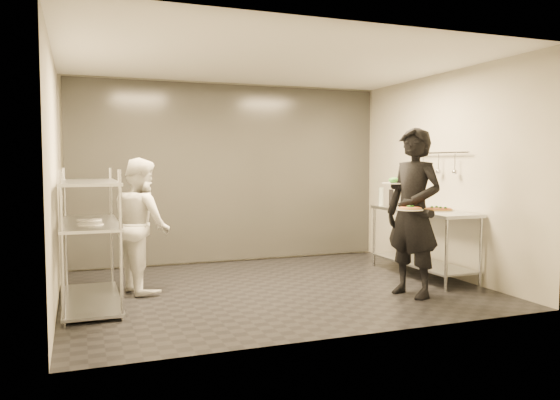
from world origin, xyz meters
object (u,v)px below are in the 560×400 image
object	(u,v)px
prep_counter	(423,231)
pos_monitor	(410,202)
chef	(142,225)
bottle_dark	(391,197)
bottle_clear	(407,199)
pizza_plate_far	(438,210)
pizza_plate_near	(410,209)
pass_rack	(90,235)
salad_plate	(394,182)
bottle_green	(381,197)
waiter	(413,212)

from	to	relation	value
prep_counter	pos_monitor	bearing A→B (deg)	128.74
chef	pos_monitor	distance (m)	3.63
prep_counter	bottle_dark	size ratio (longest dim) A/B	7.51
pos_monitor	bottle_clear	distance (m)	0.50
chef	pizza_plate_far	xyz separation A→B (m)	(3.12, -1.59, 0.22)
chef	bottle_dark	bearing A→B (deg)	-99.49
pos_monitor	pizza_plate_near	bearing A→B (deg)	-130.28
pass_rack	pizza_plate_far	size ratio (longest dim) A/B	4.47
salad_plate	bottle_green	distance (m)	1.65
pizza_plate_near	salad_plate	distance (m)	0.53
pass_rack	waiter	world-z (taller)	waiter
pizza_plate_far	waiter	bearing A→B (deg)	127.25
bottle_dark	pizza_plate_near	bearing A→B (deg)	-116.37
pass_rack	salad_plate	world-z (taller)	pass_rack
chef	bottle_green	distance (m)	3.57
pizza_plate_near	bottle_dark	xyz separation A→B (m)	(0.94, 1.90, -0.01)
prep_counter	pizza_plate_far	distance (m)	1.36
salad_plate	pos_monitor	bearing A→B (deg)	46.85
pizza_plate_near	waiter	bearing A→B (deg)	46.49
chef	pos_monitor	world-z (taller)	chef
chef	pos_monitor	size ratio (longest dim) A/B	6.12
pos_monitor	pass_rack	bearing A→B (deg)	175.42
pizza_plate_near	salad_plate	world-z (taller)	salad_plate
pass_rack	chef	xyz separation A→B (m)	(0.60, 0.44, 0.04)
bottle_clear	pass_rack	bearing A→B (deg)	-172.56
pizza_plate_far	bottle_clear	xyz separation A→B (m)	(0.74, 1.73, -0.00)
waiter	pizza_plate_near	xyz separation A→B (m)	(-0.17, -0.18, 0.06)
chef	bottle_dark	xyz separation A→B (m)	(3.72, 0.36, 0.23)
pass_rack	pos_monitor	xyz separation A→B (m)	(4.21, 0.15, 0.25)
chef	pos_monitor	bearing A→B (deg)	-109.62
pizza_plate_near	salad_plate	xyz separation A→B (m)	(0.07, 0.43, 0.29)
pizza_plate_near	bottle_clear	distance (m)	2.00
salad_plate	bottle_green	size ratio (longest dim) A/B	1.12
prep_counter	bottle_dark	xyz separation A→B (m)	(-0.01, 0.80, 0.41)
bottle_green	pizza_plate_near	bearing A→B (deg)	-112.02
pass_rack	pos_monitor	world-z (taller)	pass_rack
chef	bottle_clear	xyz separation A→B (m)	(3.86, 0.14, 0.22)
chef	bottle_green	bearing A→B (deg)	-99.22
pizza_plate_far	salad_plate	world-z (taller)	salad_plate
chef	prep_counter	bearing A→B (deg)	-111.74
pass_rack	pos_monitor	size ratio (longest dim) A/B	6.03
salad_plate	bottle_dark	bearing A→B (deg)	59.18
chef	pizza_plate_near	distance (m)	3.18
pizza_plate_far	bottle_green	xyz separation A→B (m)	(0.42, 1.95, 0.02)
waiter	pos_monitor	size ratio (longest dim) A/B	7.43
pizza_plate_near	bottle_green	bearing A→B (deg)	67.98
pizza_plate_near	pizza_plate_far	size ratio (longest dim) A/B	0.82
bottle_green	pizza_plate_far	bearing A→B (deg)	-102.26
salad_plate	bottle_clear	distance (m)	1.63
salad_plate	prep_counter	bearing A→B (deg)	36.94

